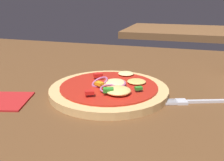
# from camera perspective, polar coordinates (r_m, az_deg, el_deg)

# --- Properties ---
(dining_table) EXTENTS (1.47, 0.92, 0.04)m
(dining_table) POSITION_cam_1_polar(r_m,az_deg,el_deg) (0.52, -2.09, -3.34)
(dining_table) COLOR brown
(dining_table) RESTS_ON ground
(pizza) EXTENTS (0.22, 0.22, 0.03)m
(pizza) POSITION_cam_1_polar(r_m,az_deg,el_deg) (0.48, -0.50, -1.99)
(pizza) COLOR tan
(pizza) RESTS_ON dining_table
(fork) EXTENTS (0.16, 0.07, 0.01)m
(fork) POSITION_cam_1_polar(r_m,az_deg,el_deg) (0.46, 18.44, -4.51)
(fork) COLOR silver
(fork) RESTS_ON dining_table
(background_table) EXTENTS (0.72, 0.48, 0.04)m
(background_table) POSITION_cam_1_polar(r_m,az_deg,el_deg) (1.53, 17.17, 10.41)
(background_table) COLOR brown
(background_table) RESTS_ON ground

